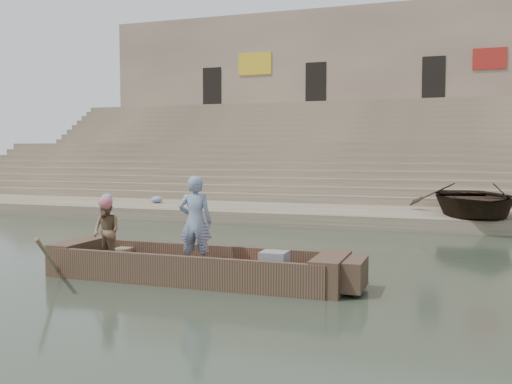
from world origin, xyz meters
The scene contains 13 objects.
ground centered at (0.00, 0.00, 0.00)m, with size 120.00×120.00×0.00m, color #2C3628.
lower_landing centered at (0.00, 8.00, 0.20)m, with size 32.00×4.00×0.40m, color gray.
mid_landing centered at (0.00, 15.50, 1.40)m, with size 32.00×3.00×2.80m, color gray.
upper_landing centered at (0.00, 22.50, 2.60)m, with size 32.00×3.00×5.20m, color gray.
ghat_steps centered at (0.00, 17.19, 1.80)m, with size 32.00×11.00×5.20m.
building_wall centered at (0.00, 26.50, 5.60)m, with size 32.00×5.07×11.20m.
main_rowboat centered at (1.78, -1.87, 0.11)m, with size 5.00×1.30×0.22m, color brown.
rowboat_trim centered at (1.99, -1.88, 0.31)m, with size 6.04×2.63×1.90m.
standing_man centered at (1.78, -1.81, 1.08)m, with size 0.62×0.41×1.71m, color navy.
rowing_man centered at (-0.04, -1.95, 0.83)m, with size 0.60×0.46×1.23m, color #2A7F51.
television centered at (3.32, -1.87, 0.42)m, with size 0.46×0.42×0.40m.
beached_rowboat centered at (6.84, 7.54, 0.91)m, with size 3.48×4.88×1.01m, color #2D2116.
cloth_bundles centered at (-5.79, 8.43, 0.53)m, with size 2.97×0.90×0.26m.
Camera 1 is at (6.29, -11.44, 2.37)m, focal length 40.51 mm.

